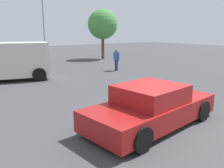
{
  "coord_description": "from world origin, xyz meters",
  "views": [
    {
      "loc": [
        -5.23,
        -4.44,
        2.74
      ],
      "look_at": [
        -0.4,
        2.16,
        0.9
      ],
      "focal_mm": 37.55,
      "sensor_mm": 36.0,
      "label": 1
    }
  ],
  "objects_px": {
    "dog": "(140,94)",
    "light_post_near": "(43,14)",
    "sedan_foreground": "(152,107)",
    "pedestrian": "(116,58)",
    "van_white": "(3,60)"
  },
  "relations": [
    {
      "from": "pedestrian",
      "to": "light_post_near",
      "type": "relative_size",
      "value": 0.22
    },
    {
      "from": "sedan_foreground",
      "to": "pedestrian",
      "type": "bearing_deg",
      "value": 51.97
    },
    {
      "from": "sedan_foreground",
      "to": "pedestrian",
      "type": "xyz_separation_m",
      "value": [
        5.26,
        8.63,
        0.33
      ]
    },
    {
      "from": "light_post_near",
      "to": "sedan_foreground",
      "type": "bearing_deg",
      "value": -102.89
    },
    {
      "from": "sedan_foreground",
      "to": "van_white",
      "type": "relative_size",
      "value": 0.85
    },
    {
      "from": "dog",
      "to": "light_post_near",
      "type": "xyz_separation_m",
      "value": [
        3.43,
        19.57,
        4.39
      ]
    },
    {
      "from": "sedan_foreground",
      "to": "light_post_near",
      "type": "height_order",
      "value": "light_post_near"
    },
    {
      "from": "pedestrian",
      "to": "light_post_near",
      "type": "distance_m",
      "value": 13.62
    },
    {
      "from": "dog",
      "to": "light_post_near",
      "type": "bearing_deg",
      "value": -140.05
    },
    {
      "from": "sedan_foreground",
      "to": "van_white",
      "type": "bearing_deg",
      "value": 94.95
    },
    {
      "from": "dog",
      "to": "van_white",
      "type": "xyz_separation_m",
      "value": [
        -3.53,
        7.51,
        0.9
      ]
    },
    {
      "from": "sedan_foreground",
      "to": "van_white",
      "type": "xyz_separation_m",
      "value": [
        -1.99,
        9.67,
        0.58
      ]
    },
    {
      "from": "dog",
      "to": "pedestrian",
      "type": "distance_m",
      "value": 7.49
    },
    {
      "from": "sedan_foreground",
      "to": "light_post_near",
      "type": "xyz_separation_m",
      "value": [
        4.97,
        21.73,
        4.07
      ]
    },
    {
      "from": "dog",
      "to": "van_white",
      "type": "bearing_deg",
      "value": -104.92
    }
  ]
}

